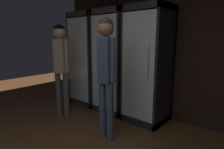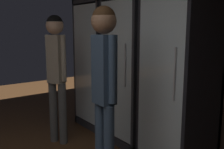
# 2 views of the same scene
# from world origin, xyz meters

# --- Properties ---
(wall_back) EXTENTS (6.00, 0.06, 2.80)m
(wall_back) POSITION_xyz_m (0.00, 3.03, 1.40)
(wall_back) COLOR black
(wall_back) RESTS_ON ground
(cooler_far_left) EXTENTS (0.67, 0.64, 1.92)m
(cooler_far_left) POSITION_xyz_m (-2.15, 2.72, 0.94)
(cooler_far_left) COLOR #2B2B30
(cooler_far_left) RESTS_ON ground
(cooler_left) EXTENTS (0.67, 0.64, 1.92)m
(cooler_left) POSITION_xyz_m (-1.43, 2.71, 0.94)
(cooler_left) COLOR #2B2B30
(cooler_left) RESTS_ON ground
(cooler_center) EXTENTS (0.67, 0.64, 1.92)m
(cooler_center) POSITION_xyz_m (-0.71, 2.71, 0.93)
(cooler_center) COLOR black
(cooler_center) RESTS_ON ground
(shopper_near) EXTENTS (0.31, 0.22, 1.67)m
(shopper_near) POSITION_xyz_m (-0.80, 1.75, 1.07)
(shopper_near) COLOR #384C66
(shopper_near) RESTS_ON ground
(shopper_far) EXTENTS (0.27, 0.22, 1.64)m
(shopper_far) POSITION_xyz_m (-1.95, 1.83, 1.03)
(shopper_far) COLOR #4C4C4C
(shopper_far) RESTS_ON ground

